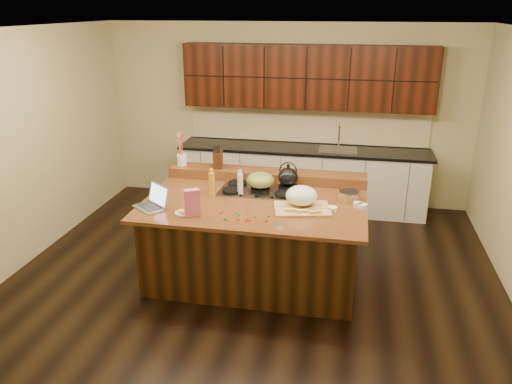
# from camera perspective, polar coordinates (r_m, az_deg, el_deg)

# --- Properties ---
(room) EXTENTS (5.52, 5.02, 2.72)m
(room) POSITION_cam_1_polar(r_m,az_deg,el_deg) (5.29, -0.11, 3.36)
(room) COLOR black
(room) RESTS_ON ground
(island) EXTENTS (2.40, 1.60, 0.92)m
(island) POSITION_cam_1_polar(r_m,az_deg,el_deg) (5.62, -0.10, -5.30)
(island) COLOR black
(island) RESTS_ON ground
(back_ledge) EXTENTS (2.40, 0.30, 0.12)m
(back_ledge) POSITION_cam_1_polar(r_m,az_deg,el_deg) (6.06, 1.20, 1.94)
(back_ledge) COLOR black
(back_ledge) RESTS_ON island
(cooktop) EXTENTS (0.92, 0.52, 0.05)m
(cooktop) POSITION_cam_1_polar(r_m,az_deg,el_deg) (5.71, 0.49, 0.26)
(cooktop) COLOR gray
(cooktop) RESTS_ON island
(back_counter) EXTENTS (3.70, 0.66, 2.40)m
(back_counter) POSITION_cam_1_polar(r_m,az_deg,el_deg) (7.47, 5.54, 5.48)
(back_counter) COLOR silver
(back_counter) RESTS_ON ground
(kettle) EXTENTS (0.30, 0.30, 0.21)m
(kettle) POSITION_cam_1_polar(r_m,az_deg,el_deg) (5.74, 3.68, 1.75)
(kettle) COLOR black
(kettle) RESTS_ON cooktop
(green_bowl) EXTENTS (0.40, 0.40, 0.17)m
(green_bowl) POSITION_cam_1_polar(r_m,az_deg,el_deg) (5.67, 0.49, 1.37)
(green_bowl) COLOR olive
(green_bowl) RESTS_ON cooktop
(laptop) EXTENTS (0.43, 0.42, 0.23)m
(laptop) POSITION_cam_1_polar(r_m,az_deg,el_deg) (5.34, -11.61, -1.08)
(laptop) COLOR #B7B7BC
(laptop) RESTS_ON island
(oil_bottle) EXTENTS (0.09, 0.09, 0.27)m
(oil_bottle) POSITION_cam_1_polar(r_m,az_deg,el_deg) (5.54, -5.07, 0.84)
(oil_bottle) COLOR gold
(oil_bottle) RESTS_ON island
(vinegar_bottle) EXTENTS (0.07, 0.07, 0.25)m
(vinegar_bottle) POSITION_cam_1_polar(r_m,az_deg,el_deg) (5.55, -1.81, 0.87)
(vinegar_bottle) COLOR silver
(vinegar_bottle) RESTS_ON island
(wooden_tray) EXTENTS (0.64, 0.52, 0.23)m
(wooden_tray) POSITION_cam_1_polar(r_m,az_deg,el_deg) (5.23, 5.23, -0.75)
(wooden_tray) COLOR tan
(wooden_tray) RESTS_ON island
(ramekin_a) EXTENTS (0.11, 0.11, 0.04)m
(ramekin_a) POSITION_cam_1_polar(r_m,az_deg,el_deg) (5.38, 11.57, -1.40)
(ramekin_a) COLOR white
(ramekin_a) RESTS_ON island
(ramekin_b) EXTENTS (0.13, 0.13, 0.04)m
(ramekin_b) POSITION_cam_1_polar(r_m,az_deg,el_deg) (5.21, 8.70, -1.91)
(ramekin_b) COLOR white
(ramekin_b) RESTS_ON island
(ramekin_c) EXTENTS (0.13, 0.13, 0.04)m
(ramekin_c) POSITION_cam_1_polar(r_m,az_deg,el_deg) (5.35, 12.10, -1.57)
(ramekin_c) COLOR white
(ramekin_c) RESTS_ON island
(strainer_bowl) EXTENTS (0.31, 0.31, 0.09)m
(strainer_bowl) POSITION_cam_1_polar(r_m,az_deg,el_deg) (5.51, 10.57, -0.54)
(strainer_bowl) COLOR #996B3F
(strainer_bowl) RESTS_ON island
(kitchen_timer) EXTENTS (0.10, 0.10, 0.07)m
(kitchen_timer) POSITION_cam_1_polar(r_m,az_deg,el_deg) (4.82, 2.68, -3.47)
(kitchen_timer) COLOR silver
(kitchen_timer) RESTS_ON island
(pink_bag) EXTENTS (0.17, 0.14, 0.28)m
(pink_bag) POSITION_cam_1_polar(r_m,az_deg,el_deg) (5.03, -7.30, -1.24)
(pink_bag) COLOR #C05A7A
(pink_bag) RESTS_ON island
(candy_plate) EXTENTS (0.22, 0.22, 0.01)m
(candy_plate) POSITION_cam_1_polar(r_m,az_deg,el_deg) (5.15, -8.26, -2.36)
(candy_plate) COLOR white
(candy_plate) RESTS_ON island
(package_box) EXTENTS (0.10, 0.07, 0.13)m
(package_box) POSITION_cam_1_polar(r_m,az_deg,el_deg) (5.56, -10.81, -0.16)
(package_box) COLOR #F8A857
(package_box) RESTS_ON island
(utensil_crock) EXTENTS (0.15, 0.15, 0.14)m
(utensil_crock) POSITION_cam_1_polar(r_m,az_deg,el_deg) (6.29, -8.46, 3.65)
(utensil_crock) COLOR white
(utensil_crock) RESTS_ON back_ledge
(knife_block) EXTENTS (0.13, 0.19, 0.21)m
(knife_block) POSITION_cam_1_polar(r_m,az_deg,el_deg) (6.14, -4.37, 3.74)
(knife_block) COLOR black
(knife_block) RESTS_ON back_ledge
(gumdrop_0) EXTENTS (0.02, 0.02, 0.02)m
(gumdrop_0) POSITION_cam_1_polar(r_m,az_deg,el_deg) (4.91, 1.18, -3.32)
(gumdrop_0) COLOR red
(gumdrop_0) RESTS_ON island
(gumdrop_1) EXTENTS (0.02, 0.02, 0.02)m
(gumdrop_1) POSITION_cam_1_polar(r_m,az_deg,el_deg) (5.00, -0.09, -2.85)
(gumdrop_1) COLOR #198C26
(gumdrop_1) RESTS_ON island
(gumdrop_2) EXTENTS (0.02, 0.02, 0.02)m
(gumdrop_2) POSITION_cam_1_polar(r_m,az_deg,el_deg) (4.93, -2.04, -3.19)
(gumdrop_2) COLOR red
(gumdrop_2) RESTS_ON island
(gumdrop_3) EXTENTS (0.02, 0.02, 0.02)m
(gumdrop_3) POSITION_cam_1_polar(r_m,az_deg,el_deg) (5.06, -1.94, -2.55)
(gumdrop_3) COLOR #198C26
(gumdrop_3) RESTS_ON island
(gumdrop_4) EXTENTS (0.02, 0.02, 0.02)m
(gumdrop_4) POSITION_cam_1_polar(r_m,az_deg,el_deg) (4.91, -0.70, -3.31)
(gumdrop_4) COLOR red
(gumdrop_4) RESTS_ON island
(gumdrop_5) EXTENTS (0.02, 0.02, 0.02)m
(gumdrop_5) POSITION_cam_1_polar(r_m,az_deg,el_deg) (4.99, -3.49, -2.94)
(gumdrop_5) COLOR #198C26
(gumdrop_5) RESTS_ON island
(gumdrop_6) EXTENTS (0.02, 0.02, 0.02)m
(gumdrop_6) POSITION_cam_1_polar(r_m,az_deg,el_deg) (4.94, -1.01, -3.14)
(gumdrop_6) COLOR red
(gumdrop_6) RESTS_ON island
(gumdrop_7) EXTENTS (0.02, 0.02, 0.02)m
(gumdrop_7) POSITION_cam_1_polar(r_m,az_deg,el_deg) (4.98, -3.63, -3.00)
(gumdrop_7) COLOR #198C26
(gumdrop_7) RESTS_ON island
(gumdrop_8) EXTENTS (0.02, 0.02, 0.02)m
(gumdrop_8) POSITION_cam_1_polar(r_m,az_deg,el_deg) (5.10, -4.00, -2.39)
(gumdrop_8) COLOR red
(gumdrop_8) RESTS_ON island
(gumdrop_9) EXTENTS (0.02, 0.02, 0.02)m
(gumdrop_9) POSITION_cam_1_polar(r_m,az_deg,el_deg) (5.10, -2.21, -2.38)
(gumdrop_9) COLOR #198C26
(gumdrop_9) RESTS_ON island
(gumdrop_10) EXTENTS (0.02, 0.02, 0.02)m
(gumdrop_10) POSITION_cam_1_polar(r_m,az_deg,el_deg) (4.89, -1.12, -3.39)
(gumdrop_10) COLOR red
(gumdrop_10) RESTS_ON island
(gumdrop_11) EXTENTS (0.02, 0.02, 0.02)m
(gumdrop_11) POSITION_cam_1_polar(r_m,az_deg,el_deg) (5.01, 1.42, -2.78)
(gumdrop_11) COLOR #198C26
(gumdrop_11) RESTS_ON island
(gumdrop_12) EXTENTS (0.02, 0.02, 0.02)m
(gumdrop_12) POSITION_cam_1_polar(r_m,az_deg,el_deg) (4.97, -3.48, -3.04)
(gumdrop_12) COLOR red
(gumdrop_12) RESTS_ON island
(gumdrop_13) EXTENTS (0.02, 0.02, 0.02)m
(gumdrop_13) POSITION_cam_1_polar(r_m,az_deg,el_deg) (4.94, -3.44, -3.18)
(gumdrop_13) COLOR #198C26
(gumdrop_13) RESTS_ON island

